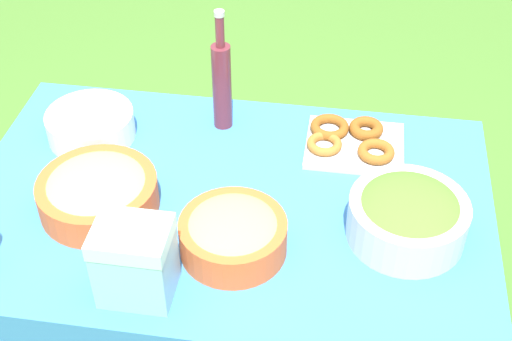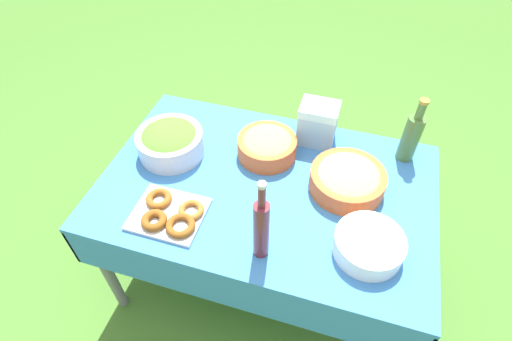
% 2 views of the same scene
% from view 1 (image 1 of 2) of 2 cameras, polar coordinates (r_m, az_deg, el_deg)
% --- Properties ---
extents(picnic_table, '(1.44, 0.94, 0.73)m').
position_cam_1_polar(picnic_table, '(2.02, -2.26, -4.19)').
color(picnic_table, '#387AC6').
rests_on(picnic_table, ground_plane).
extents(salad_bowl, '(0.30, 0.30, 0.13)m').
position_cam_1_polar(salad_bowl, '(1.85, 12.05, -3.54)').
color(salad_bowl, silver).
rests_on(salad_bowl, picnic_table).
extents(pasta_bowl, '(0.32, 0.32, 0.11)m').
position_cam_1_polar(pasta_bowl, '(1.94, -12.55, -1.64)').
color(pasta_bowl, '#E05B28').
rests_on(pasta_bowl, picnic_table).
extents(donut_platter, '(0.30, 0.25, 0.05)m').
position_cam_1_polar(donut_platter, '(2.14, 7.66, 2.37)').
color(donut_platter, silver).
rests_on(donut_platter, picnic_table).
extents(plate_stack, '(0.26, 0.26, 0.08)m').
position_cam_1_polar(plate_stack, '(2.20, -13.08, 3.57)').
color(plate_stack, white).
rests_on(plate_stack, picnic_table).
extents(wine_bottle, '(0.06, 0.06, 0.39)m').
position_cam_1_polar(wine_bottle, '(2.13, -2.75, 7.03)').
color(wine_bottle, maroon).
rests_on(wine_bottle, picnic_table).
extents(bread_bowl, '(0.27, 0.27, 0.11)m').
position_cam_1_polar(bread_bowl, '(1.78, -1.85, -5.04)').
color(bread_bowl, '#E05B28').
rests_on(bread_bowl, picnic_table).
extents(cooler_box, '(0.17, 0.14, 0.21)m').
position_cam_1_polar(cooler_box, '(1.68, -9.66, -7.16)').
color(cooler_box, '#8CC6E5').
rests_on(cooler_box, picnic_table).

